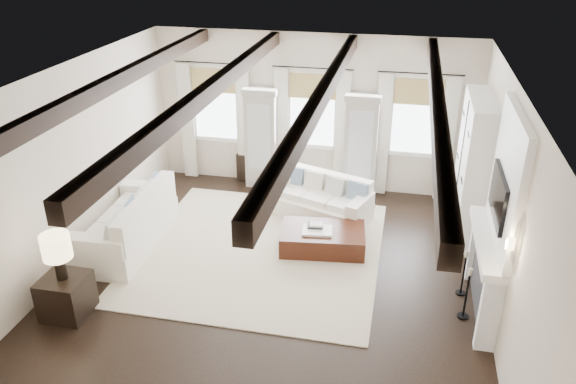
% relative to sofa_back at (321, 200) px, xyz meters
% --- Properties ---
extents(ground, '(7.50, 7.50, 0.00)m').
position_rel_sofa_back_xyz_m(ground, '(-0.42, -2.40, -0.32)').
color(ground, black).
rests_on(ground, ground).
extents(room_shell, '(6.54, 7.54, 3.22)m').
position_rel_sofa_back_xyz_m(room_shell, '(0.32, -1.51, 1.57)').
color(room_shell, beige).
rests_on(room_shell, ground).
extents(area_rug, '(4.06, 4.17, 0.02)m').
position_rel_sofa_back_xyz_m(area_rug, '(-0.82, -1.48, -0.31)').
color(area_rug, beige).
rests_on(area_rug, ground).
extents(sofa_back, '(2.06, 1.44, 0.81)m').
position_rel_sofa_back_xyz_m(sofa_back, '(0.00, 0.00, 0.00)').
color(sofa_back, white).
rests_on(sofa_back, ground).
extents(sofa_left, '(1.10, 2.31, 0.97)m').
position_rel_sofa_back_xyz_m(sofa_left, '(-3.05, -1.77, 0.08)').
color(sofa_left, white).
rests_on(sofa_left, ground).
extents(ottoman, '(1.52, 1.05, 0.37)m').
position_rel_sofa_back_xyz_m(ottoman, '(0.22, -1.20, -0.14)').
color(ottoman, black).
rests_on(ottoman, ground).
extents(tray, '(0.54, 0.44, 0.04)m').
position_rel_sofa_back_xyz_m(tray, '(0.13, -1.28, 0.07)').
color(tray, white).
rests_on(tray, ottoman).
extents(book_lower, '(0.28, 0.23, 0.04)m').
position_rel_sofa_back_xyz_m(book_lower, '(0.08, -1.19, 0.11)').
color(book_lower, '#262628').
rests_on(book_lower, tray).
extents(book_upper, '(0.24, 0.19, 0.03)m').
position_rel_sofa_back_xyz_m(book_upper, '(0.10, -1.20, 0.15)').
color(book_upper, beige).
rests_on(book_upper, book_lower).
extents(side_table_front, '(0.61, 0.61, 0.61)m').
position_rel_sofa_back_xyz_m(side_table_front, '(-3.08, -3.72, -0.02)').
color(side_table_front, black).
rests_on(side_table_front, ground).
extents(lamp_front, '(0.40, 0.40, 0.69)m').
position_rel_sofa_back_xyz_m(lamp_front, '(-3.08, -3.72, 0.76)').
color(lamp_front, black).
rests_on(lamp_front, side_table_front).
extents(side_table_back, '(0.41, 0.41, 0.62)m').
position_rel_sofa_back_xyz_m(side_table_back, '(-1.83, 1.37, -0.02)').
color(side_table_back, black).
rests_on(side_table_back, ground).
extents(lamp_back, '(0.37, 0.37, 0.64)m').
position_rel_sofa_back_xyz_m(lamp_back, '(-1.83, 1.37, 0.72)').
color(lamp_back, black).
rests_on(lamp_back, side_table_back).
extents(candlestick_near, '(0.17, 0.17, 0.82)m').
position_rel_sofa_back_xyz_m(candlestick_near, '(2.48, -2.61, 0.02)').
color(candlestick_near, black).
rests_on(candlestick_near, ground).
extents(candlestick_far, '(0.15, 0.15, 0.75)m').
position_rel_sofa_back_xyz_m(candlestick_far, '(2.48, -2.04, -0.01)').
color(candlestick_far, black).
rests_on(candlestick_far, ground).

